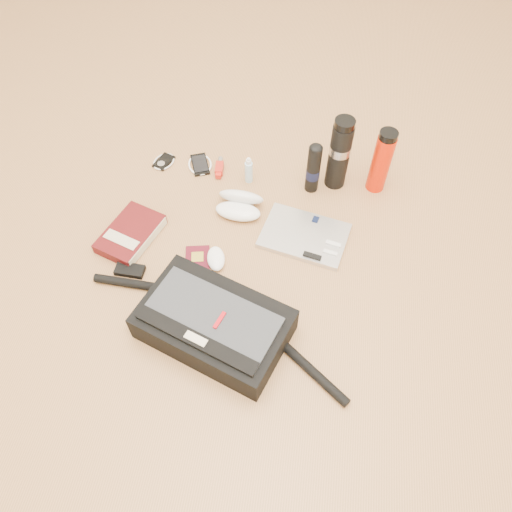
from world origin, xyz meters
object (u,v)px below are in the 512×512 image
messenger_bag (213,324)px  thermos_black (339,153)px  thermos_red (381,161)px  book (131,234)px  laptop (305,236)px

messenger_bag → thermos_black: bearing=84.2°
messenger_bag → thermos_red: size_ratio=3.22×
thermos_black → book: bearing=-151.4°
book → thermos_black: thermos_black is taller
laptop → book: book is taller
messenger_bag → thermos_black: size_ratio=2.87×
thermos_red → book: bearing=-155.8°
laptop → book: 0.60m
thermos_black → messenger_bag: bearing=-115.2°
thermos_black → thermos_red: bearing=0.7°
messenger_bag → laptop: size_ratio=2.60×
messenger_bag → book: size_ratio=3.19×
messenger_bag → laptop: 0.47m
laptop → messenger_bag: bearing=-108.6°
book → thermos_black: 0.79m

